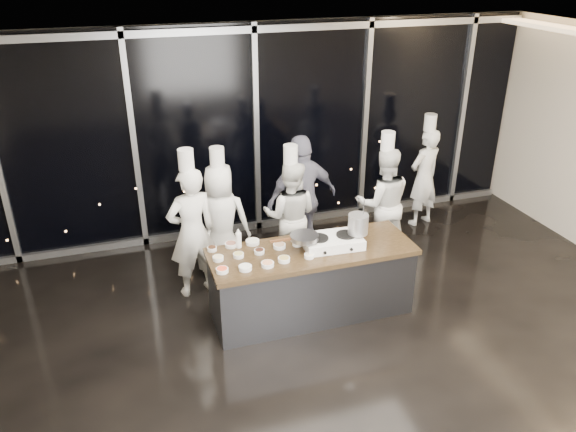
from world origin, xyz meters
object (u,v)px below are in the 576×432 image
(stock_pot, at_px, (358,224))
(chef_right, at_px, (383,203))
(demo_counter, at_px, (311,281))
(chef_side, at_px, (424,176))
(chef_left, at_px, (221,220))
(guest, at_px, (302,199))
(stove, at_px, (332,241))
(chef_center, at_px, (290,215))
(frying_pan, at_px, (304,237))
(chef_far_left, at_px, (192,231))

(stock_pot, distance_m, chef_right, 1.47)
(demo_counter, distance_m, chef_side, 3.20)
(chef_left, relative_size, guest, 0.99)
(guest, bearing_deg, stove, 74.52)
(chef_side, bearing_deg, demo_counter, 18.63)
(chef_center, bearing_deg, chef_right, -160.57)
(stock_pot, bearing_deg, chef_right, 50.80)
(stove, distance_m, chef_left, 1.69)
(stock_pot, xyz_separation_m, chef_right, (0.91, 1.12, -0.32))
(stock_pot, relative_size, chef_left, 0.13)
(frying_pan, bearing_deg, chef_left, 123.66)
(guest, bearing_deg, chef_far_left, 4.20)
(frying_pan, height_order, chef_side, chef_side)
(stove, xyz_separation_m, guest, (0.10, 1.37, -0.04))
(chef_right, xyz_separation_m, chef_side, (1.11, 0.76, -0.01))
(frying_pan, xyz_separation_m, guest, (0.45, 1.36, -0.14))
(chef_center, relative_size, chef_side, 0.98)
(demo_counter, xyz_separation_m, chef_right, (1.48, 1.08, 0.39))
(demo_counter, bearing_deg, chef_right, 36.25)
(stove, relative_size, chef_center, 0.40)
(chef_left, relative_size, chef_right, 0.98)
(chef_right, bearing_deg, stock_pot, 63.73)
(guest, distance_m, chef_right, 1.16)
(stove, xyz_separation_m, chef_side, (2.33, 1.84, -0.14))
(chef_far_left, distance_m, chef_center, 1.42)
(demo_counter, bearing_deg, chef_center, 84.56)
(stove, xyz_separation_m, chef_right, (1.22, 1.08, -0.13))
(demo_counter, height_order, stove, stove)
(guest, bearing_deg, chef_left, -7.15)
(chef_center, xyz_separation_m, guest, (0.24, 0.21, 0.13))
(chef_center, height_order, chef_right, chef_right)
(stove, bearing_deg, stock_pot, -2.74)
(guest, xyz_separation_m, chef_side, (2.24, 0.47, -0.10))
(frying_pan, height_order, guest, guest)
(demo_counter, xyz_separation_m, chef_far_left, (-1.28, 0.92, 0.44))
(stove, bearing_deg, chef_side, 41.73)
(chef_left, bearing_deg, frying_pan, 141.33)
(chef_side, bearing_deg, guest, -4.97)
(stock_pot, xyz_separation_m, chef_far_left, (-1.85, 0.95, -0.27))
(stove, bearing_deg, chef_right, 44.98)
(stove, xyz_separation_m, chef_center, (-0.14, 1.16, -0.16))
(chef_side, bearing_deg, chef_far_left, -3.37)
(demo_counter, relative_size, chef_left, 1.34)
(stove, relative_size, stock_pot, 3.00)
(chef_side, bearing_deg, stove, 21.48)
(stock_pot, height_order, chef_side, chef_side)
(chef_far_left, bearing_deg, stove, 135.61)
(demo_counter, relative_size, chef_far_left, 1.24)
(demo_counter, height_order, stock_pot, stock_pot)
(frying_pan, bearing_deg, stock_pot, -0.80)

